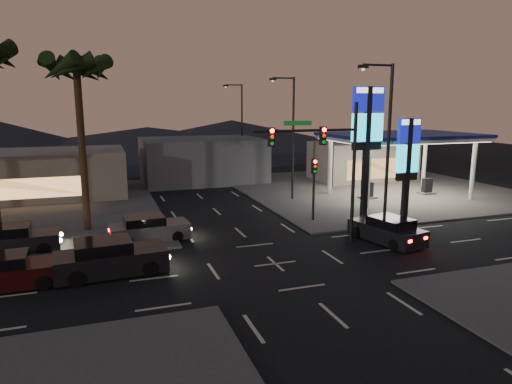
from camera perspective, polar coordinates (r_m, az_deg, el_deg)
name	(u,v)px	position (r m, az deg, el deg)	size (l,w,h in m)	color
ground	(275,264)	(23.20, 2.44, -8.96)	(140.00, 140.00, 0.00)	black
corner_lot_ne	(372,189)	(44.22, 14.24, 0.41)	(24.00, 24.00, 0.12)	#47443F
gas_station	(401,138)	(40.34, 17.69, 6.44)	(12.20, 8.20, 5.47)	silver
convenience_store	(362,161)	(49.16, 13.12, 3.78)	(10.00, 6.00, 4.00)	#726B5B
pylon_sign_tall	(367,128)	(30.66, 13.74, 7.84)	(2.20, 0.35, 9.00)	black
pylon_sign_short	(408,154)	(31.41, 18.44, 4.48)	(1.60, 0.35, 7.00)	black
traffic_signal_mast	(327,154)	(25.34, 8.83, 4.78)	(6.10, 0.39, 8.00)	black
pedestal_signal	(314,179)	(30.84, 7.26, 1.59)	(0.32, 0.39, 4.30)	black
streetlight_near	(385,144)	(26.03, 15.84, 5.74)	(2.14, 0.25, 10.00)	black
streetlight_mid	(291,131)	(37.41, 4.37, 7.58)	(2.14, 0.25, 10.00)	black
streetlight_far	(240,124)	(50.55, -1.99, 8.48)	(2.14, 0.25, 10.00)	black
palm_a	(77,78)	(29.84, -21.47, 13.16)	(4.41, 4.41, 10.86)	black
building_far_west	(26,175)	(43.11, -26.82, 1.91)	(16.00, 8.00, 4.00)	#726B5B
building_far_mid	(202,160)	(47.70, -6.78, 4.02)	(12.00, 9.00, 4.40)	#4C4C51
hill_right	(232,134)	(83.69, -3.05, 7.25)	(50.00, 50.00, 5.00)	black
hill_center	(148,139)	(80.90, -13.38, 6.48)	(60.00, 60.00, 4.00)	black
car_lane_a_front	(110,258)	(22.64, -17.82, -7.91)	(5.31, 2.51, 1.69)	black
car_lane_a_mid	(7,272)	(22.89, -28.72, -8.79)	(4.64, 2.07, 1.49)	black
car_lane_b_front	(149,229)	(27.46, -13.27, -4.54)	(4.71, 2.20, 1.50)	#535355
car_lane_b_mid	(13,240)	(27.78, -28.15, -5.36)	(4.78, 2.13, 1.54)	black
suv_station	(387,230)	(27.53, 16.09, -4.63)	(2.78, 4.81, 1.52)	black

